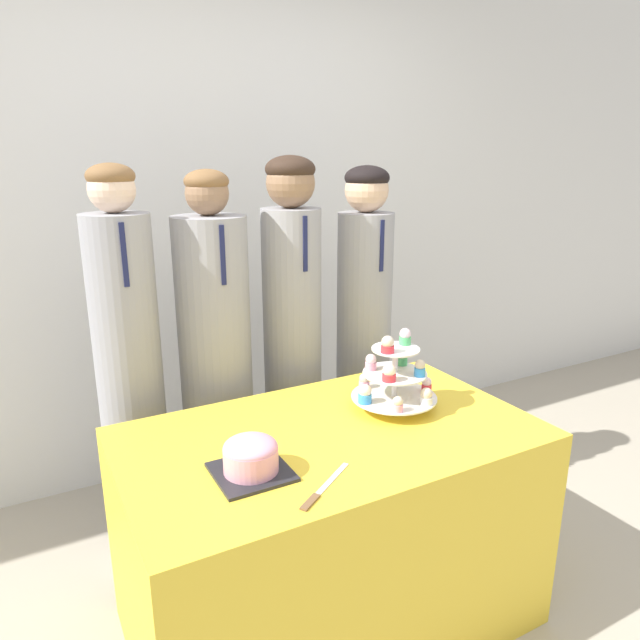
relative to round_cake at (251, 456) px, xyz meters
name	(u,v)px	position (x,y,z in m)	size (l,w,h in m)	color
wall_back	(198,212)	(0.33, 1.48, 0.55)	(9.00, 0.06, 2.70)	silver
table	(331,529)	(0.33, 0.12, -0.43)	(1.36, 0.80, 0.75)	yellow
round_cake	(251,456)	(0.00, 0.00, 0.00)	(0.21, 0.21, 0.11)	#232328
cake_knife	(318,494)	(0.12, -0.18, -0.05)	(0.23, 0.16, 0.01)	silver
cupcake_stand	(394,377)	(0.61, 0.17, 0.07)	(0.31, 0.31, 0.29)	silver
student_0	(131,386)	(-0.18, 0.76, -0.03)	(0.25, 0.25, 1.60)	#939399
student_1	(217,377)	(0.16, 0.76, -0.06)	(0.29, 0.30, 1.58)	#939399
student_2	(293,349)	(0.50, 0.76, 0.01)	(0.25, 0.26, 1.63)	#939399
student_3	(363,343)	(0.87, 0.76, -0.02)	(0.25, 0.26, 1.59)	#939399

